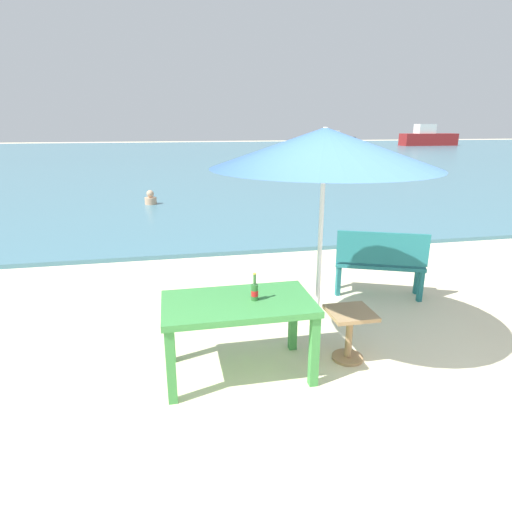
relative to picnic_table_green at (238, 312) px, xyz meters
name	(u,v)px	position (x,y,z in m)	size (l,w,h in m)	color
ground_plane	(403,439)	(1.09, -1.17, -0.65)	(120.00, 120.00, 0.00)	beige
sea_water	(190,156)	(1.09, 28.83, -0.61)	(120.00, 50.00, 0.08)	teal
picnic_table_green	(238,312)	(0.00, 0.00, 0.00)	(1.40, 0.80, 0.76)	#3D8C42
beer_bottle_amber	(255,291)	(0.15, -0.02, 0.20)	(0.07, 0.07, 0.26)	#2D662D
patio_umbrella	(325,148)	(0.83, 0.15, 1.47)	(2.10, 2.10, 2.30)	silver
side_table_wood	(350,328)	(1.14, 0.02, -0.30)	(0.44, 0.44, 0.54)	#9E7A51
bench_teal_center	(380,260)	(2.22, 1.50, -0.11)	(1.25, 0.80, 0.95)	#237275
swimmer_person	(151,199)	(-1.12, 9.08, -0.41)	(0.34, 0.34, 0.41)	tan
boat_ferry	(335,140)	(18.03, 42.85, -0.01)	(4.26, 1.16, 1.55)	#38383F
boat_barge	(428,138)	(27.27, 39.30, 0.24)	(6.16, 1.68, 2.24)	maroon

